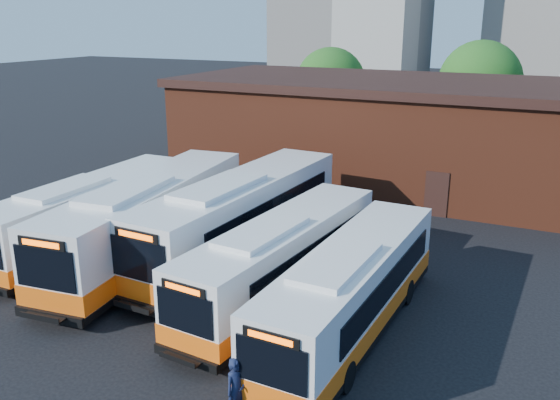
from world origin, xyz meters
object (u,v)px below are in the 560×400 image
at_px(bus_west, 150,223).
at_px(bus_midwest, 241,220).
at_px(bus_east, 351,294).
at_px(bus_mideast, 282,262).
at_px(bus_farwest, 91,216).
at_px(transit_worker, 236,390).

bearing_deg(bus_west, bus_midwest, 23.97).
relative_size(bus_midwest, bus_east, 1.18).
bearing_deg(bus_midwest, bus_mideast, -37.73).
bearing_deg(bus_midwest, bus_farwest, -160.96).
xyz_separation_m(bus_west, transit_worker, (8.64, -7.70, -0.77)).
bearing_deg(transit_worker, bus_east, 10.13).
xyz_separation_m(bus_farwest, bus_mideast, (9.98, -0.89, -0.04)).
xyz_separation_m(bus_farwest, transit_worker, (11.95, -7.70, -0.59)).
distance_m(bus_farwest, bus_west, 3.32).
distance_m(bus_west, bus_midwest, 3.86).
xyz_separation_m(bus_farwest, bus_east, (13.10, -2.21, -0.06)).
height_order(bus_east, transit_worker, bus_east).
bearing_deg(transit_worker, bus_farwest, 79.13).
xyz_separation_m(bus_midwest, bus_east, (6.46, -4.16, -0.26)).
relative_size(bus_east, transit_worker, 6.53).
relative_size(bus_west, bus_east, 1.18).
xyz_separation_m(bus_mideast, bus_east, (3.12, -1.32, -0.02)).
bearing_deg(bus_mideast, bus_midwest, 144.48).
relative_size(bus_west, bus_midwest, 1.00).
distance_m(bus_west, bus_mideast, 6.73).
bearing_deg(transit_worker, bus_midwest, 50.76).
bearing_deg(bus_farwest, bus_west, -0.83).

